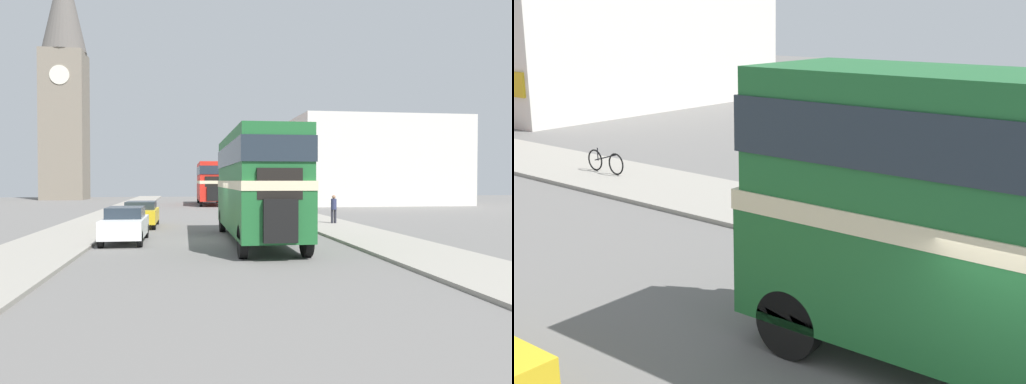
# 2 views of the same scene
# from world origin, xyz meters

# --- Properties ---
(ground_plane) EXTENTS (120.00, 120.00, 0.00)m
(ground_plane) POSITION_xyz_m (0.00, 0.00, 0.00)
(ground_plane) COLOR slate
(sidewalk_right) EXTENTS (3.50, 120.00, 0.12)m
(sidewalk_right) POSITION_xyz_m (6.75, 0.00, 0.06)
(sidewalk_right) COLOR gray
(sidewalk_right) RESTS_ON ground_plane
(sidewalk_left) EXTENTS (3.50, 120.00, 0.12)m
(sidewalk_left) POSITION_xyz_m (-6.75, 0.00, 0.06)
(sidewalk_left) COLOR gray
(sidewalk_left) RESTS_ON ground_plane
(double_decker_bus) EXTENTS (2.50, 10.86, 4.50)m
(double_decker_bus) POSITION_xyz_m (1.56, -0.66, 2.68)
(double_decker_bus) COLOR #1E602D
(double_decker_bus) RESTS_ON ground_plane
(bus_distant) EXTENTS (2.53, 10.98, 4.49)m
(bus_distant) POSITION_xyz_m (1.32, 32.43, 2.67)
(bus_distant) COLOR red
(bus_distant) RESTS_ON ground_plane
(car_parked_near) EXTENTS (1.67, 4.11, 1.49)m
(car_parked_near) POSITION_xyz_m (-3.92, -0.03, 0.77)
(car_parked_near) COLOR white
(car_parked_near) RESTS_ON ground_plane
(car_parked_mid) EXTENTS (1.81, 4.19, 1.43)m
(car_parked_mid) POSITION_xyz_m (-3.85, 6.94, 0.75)
(car_parked_mid) COLOR gold
(car_parked_mid) RESTS_ON ground_plane
(pedestrian_walking) EXTENTS (0.33, 0.33, 1.63)m
(pedestrian_walking) POSITION_xyz_m (7.18, 6.53, 1.04)
(pedestrian_walking) COLOR #282833
(pedestrian_walking) RESTS_ON sidewalk_right
(bicycle_on_pavement) EXTENTS (0.05, 1.76, 0.78)m
(bicycle_on_pavement) POSITION_xyz_m (6.77, 15.87, 0.48)
(bicycle_on_pavement) COLOR black
(bicycle_on_pavement) RESTS_ON sidewalk_right
(church_tower) EXTENTS (5.90, 5.90, 33.39)m
(church_tower) POSITION_xyz_m (-17.55, 49.93, 17.09)
(church_tower) COLOR gray
(church_tower) RESTS_ON ground_plane
(shop_building_block) EXTENTS (17.84, 10.65, 9.33)m
(shop_building_block) POSITION_xyz_m (19.21, 30.68, 4.67)
(shop_building_block) COLOR silver
(shop_building_block) RESTS_ON ground_plane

